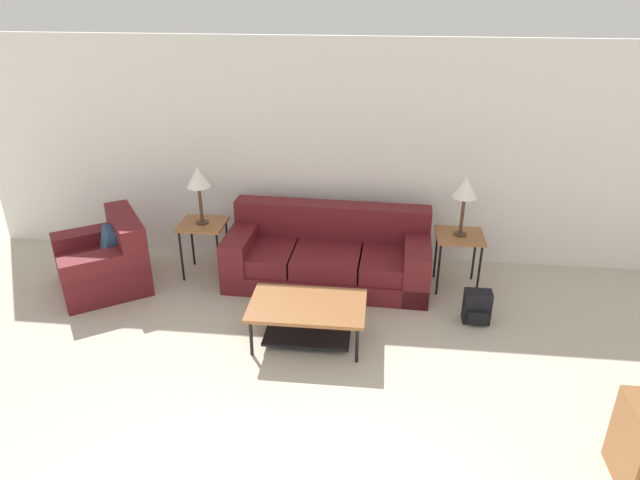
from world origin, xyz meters
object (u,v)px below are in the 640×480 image
armchair (106,262)px  table_lamp_left (198,179)px  side_table_right (459,241)px  couch (328,256)px  coffee_table (307,314)px  backpack (477,307)px  side_table_left (203,229)px  table_lamp_right (465,189)px

armchair → table_lamp_left: (1.02, 0.39, 0.88)m
side_table_right → couch: bearing=179.7°
coffee_table → backpack: bearing=17.3°
side_table_left → table_lamp_left: (0.00, -0.00, 0.60)m
couch → backpack: (1.57, -0.71, -0.13)m
coffee_table → side_table_left: bearing=138.2°
couch → coffee_table: bearing=-93.8°
couch → table_lamp_left: 1.68m
table_lamp_left → backpack: size_ratio=1.91×
table_lamp_left → backpack: table_lamp_left is taller
side_table_left → table_lamp_right: 2.92m
coffee_table → side_table_left: side_table_left is taller
side_table_left → backpack: bearing=-13.1°
side_table_right → coffee_table: bearing=-141.3°
side_table_left → table_lamp_right: (2.86, -0.00, 0.60)m
side_table_right → table_lamp_right: 0.60m
table_lamp_right → backpack: (0.14, -0.70, -1.00)m
table_lamp_left → side_table_left: bearing=104.0°
table_lamp_left → table_lamp_right: (2.86, 0.00, 0.00)m
side_table_right → backpack: side_table_right is taller
coffee_table → armchair: bearing=161.0°
side_table_left → table_lamp_left: bearing=-76.0°
coffee_table → table_lamp_right: bearing=38.7°
side_table_left → backpack: size_ratio=1.87×
backpack → armchair: bearing=175.7°
coffee_table → couch: bearing=86.2°
side_table_left → backpack: side_table_left is taller
table_lamp_right → backpack: bearing=-78.6°
armchair → backpack: 4.04m
coffee_table → table_lamp_left: 2.01m
armchair → table_lamp_left: bearing=21.1°
couch → side_table_left: 1.46m
couch → armchair: bearing=-170.7°
couch → coffee_table: couch is taller
couch → armchair: (-2.45, -0.40, -0.00)m
table_lamp_left → backpack: (3.00, -0.70, -1.00)m
couch → side_table_right: (1.43, -0.01, 0.27)m
side_table_right → table_lamp_right: table_lamp_right is taller
side_table_right → table_lamp_left: size_ratio=0.98×
armchair → table_lamp_right: 4.00m
coffee_table → table_lamp_left: bearing=138.2°
table_lamp_left → table_lamp_right: size_ratio=1.00×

